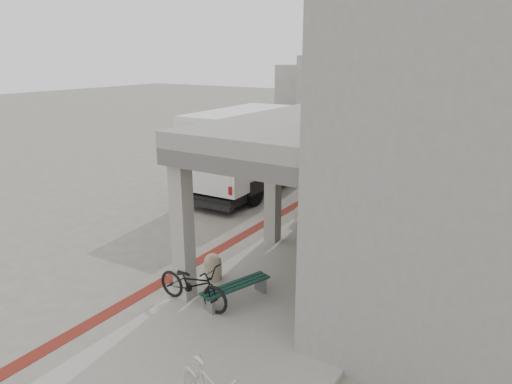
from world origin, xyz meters
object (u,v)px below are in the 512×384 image
Objects in this scene: fedex_truck at (257,146)px; utility_cabinet at (354,258)px; bicycle_black at (193,284)px; bench at (236,289)px.

fedex_truck reaches higher than utility_cabinet.
bicycle_black is (-2.50, -3.30, 0.04)m from utility_cabinet.
bicycle_black is at bearing -118.48° from bench.
fedex_truck reaches higher than bicycle_black.
bicycle_black is at bearing -141.15° from utility_cabinet.
fedex_truck is 9.98m from bicycle_black.
fedex_truck is 4.60× the size of bench.
bench is at bearing -62.63° from fedex_truck.
bicycle_black reaches higher than utility_cabinet.
bench is at bearing -46.09° from bicycle_black.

